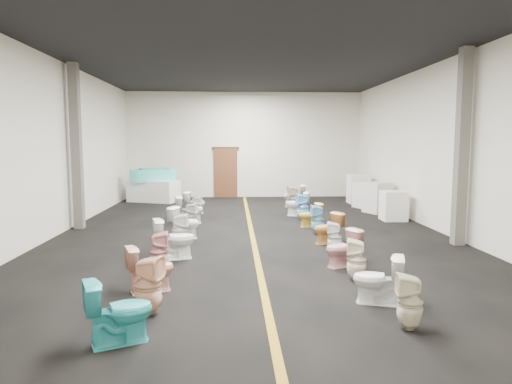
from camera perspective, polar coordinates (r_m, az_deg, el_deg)
floor at (r=11.96m, az=-0.52°, el=-5.22°), size 16.00×16.00×0.00m
ceiling at (r=11.91m, az=-0.54°, el=16.51°), size 16.00×16.00×0.00m
wall_back at (r=19.72m, az=-1.49°, el=5.90°), size 10.00×0.00×10.00m
wall_front at (r=3.74m, az=4.50°, el=4.12°), size 10.00×0.00×10.00m
wall_left at (r=12.55m, az=-24.08°, el=5.12°), size 0.00×16.00×16.00m
wall_right at (r=12.93m, az=22.29°, el=5.21°), size 0.00×16.00×16.00m
aisle_stripe at (r=11.96m, az=-0.52°, el=-5.21°), size 0.12×15.60×0.01m
back_door at (r=19.70m, az=-3.80°, el=2.39°), size 1.00×0.10×2.10m
door_frame at (r=19.67m, az=-3.83°, el=5.51°), size 1.15×0.08×0.10m
column_left at (r=13.41m, az=-21.54°, el=5.27°), size 0.25×0.25×4.50m
column_right at (r=11.47m, az=24.34°, el=5.05°), size 0.25×0.25×4.50m
display_table at (r=18.70m, az=-12.66°, el=0.13°), size 2.14×1.58×0.85m
bathtub at (r=18.64m, az=-12.70°, el=2.09°), size 1.78×1.09×0.55m
appliance_crate_a at (r=14.52m, az=16.79°, el=-1.65°), size 0.71×0.71×0.89m
appliance_crate_b at (r=15.93m, az=14.98°, el=-0.67°), size 0.99×0.99×1.03m
appliance_crate_c at (r=17.03m, az=13.80°, el=-0.39°), size 1.06×1.06×0.92m
appliance_crate_d at (r=18.21m, az=12.68°, el=0.36°), size 0.78×0.78×1.11m
toilet_left_0 at (r=5.81m, az=-16.73°, el=-14.07°), size 0.89×0.71×0.79m
toilet_left_1 at (r=6.60m, az=-13.30°, el=-11.31°), size 0.47×0.46×0.83m
toilet_left_2 at (r=7.56m, az=-13.07°, el=-9.32°), size 0.84×0.67×0.75m
toilet_left_3 at (r=8.61m, az=-12.07°, el=-7.36°), size 0.40×0.40×0.76m
toilet_left_4 at (r=9.50m, az=-10.19°, el=-5.78°), size 0.91×0.66×0.84m
toilet_left_5 at (r=10.47m, az=-9.50°, el=-4.81°), size 0.38×0.37×0.78m
toilet_left_6 at (r=11.49m, az=-8.93°, el=-3.81°), size 0.86×0.67×0.78m
toilet_left_7 at (r=12.53m, az=-8.12°, el=-3.05°), size 0.41×0.40×0.73m
toilet_left_8 at (r=13.49m, az=-8.33°, el=-2.21°), size 0.87×0.60×0.82m
toilet_left_9 at (r=14.46m, az=-7.45°, el=-1.90°), size 0.38×0.38×0.68m
toilet_left_10 at (r=15.43m, az=-7.67°, el=-1.32°), size 0.79×0.59×0.72m
toilet_right_0 at (r=6.27m, az=18.68°, el=-12.89°), size 0.38×0.38×0.73m
toilet_right_1 at (r=7.08m, az=15.00°, el=-10.52°), size 0.81×0.61×0.74m
toilet_right_2 at (r=8.12m, az=12.46°, el=-8.28°), size 0.41×0.41×0.74m
toilet_right_3 at (r=8.95m, az=10.79°, el=-6.92°), size 0.81×0.64×0.72m
toilet_right_4 at (r=10.02m, az=9.79°, el=-5.60°), size 0.37×0.36×0.68m
toilet_right_5 at (r=10.90m, az=8.97°, el=-4.50°), size 0.81×0.64×0.72m
toilet_right_6 at (r=11.95m, az=7.70°, el=-3.44°), size 0.35×0.34×0.76m
toilet_right_7 at (r=12.94m, az=6.78°, el=-2.87°), size 0.71×0.48×0.67m
toilet_right_8 at (r=13.86m, az=5.85°, el=-1.93°), size 0.43×0.42×0.83m
toilet_right_9 at (r=14.78m, az=5.19°, el=-1.48°), size 0.86×0.62×0.79m
toilet_right_10 at (r=15.78m, az=4.71°, el=-0.85°), size 0.44×0.44×0.86m
toilet_right_11 at (r=16.79m, az=4.82°, el=-0.48°), size 0.87×0.58×0.83m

